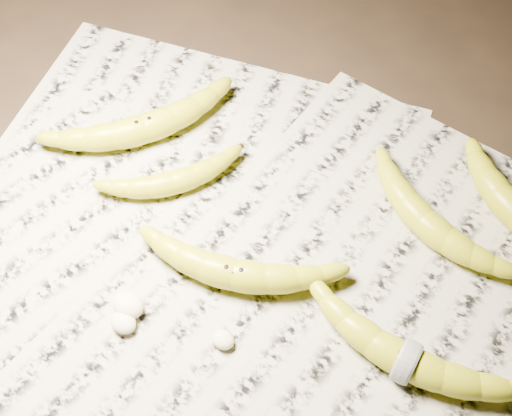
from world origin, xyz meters
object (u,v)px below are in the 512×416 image
Objects in this scene: banana_center at (235,273)px; banana_taped at (407,360)px; banana_left_a at (144,127)px; banana_left_b at (173,181)px; banana_upper_a at (425,220)px.

banana_taped is at bearing -16.64° from banana_center.
banana_left_a is 0.10m from banana_left_b.
banana_left_a is 0.45m from banana_taped.
banana_taped is 1.19× the size of banana_upper_a.
banana_upper_a is at bearing 105.85° from banana_taped.
banana_left_b is at bearing 167.27° from banana_taped.
banana_center is 0.24m from banana_upper_a.
banana_center is 0.22m from banana_taped.
banana_left_a reaches higher than banana_left_b.
banana_center reaches higher than banana_upper_a.
banana_left_a is at bearing 132.47° from banana_center.
banana_upper_a is at bearing -44.93° from banana_left_a.
banana_upper_a is (0.14, 0.20, -0.00)m from banana_center.
banana_left_a reaches higher than banana_taped.
banana_left_b is at bearing 133.79° from banana_center.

